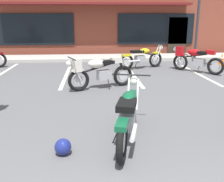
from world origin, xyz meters
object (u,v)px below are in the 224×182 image
(motorcycle_red_sportbike, at_px, (195,59))
(motorcycle_green_cafe_racer, at_px, (98,71))
(traffic_cone, at_px, (222,59))
(helmet_on_pavement, at_px, (63,147))
(motorcycle_foreground_classic, at_px, (128,115))
(motorcycle_orange_scrambler, at_px, (142,57))

(motorcycle_red_sportbike, height_order, motorcycle_green_cafe_racer, same)
(motorcycle_green_cafe_racer, relative_size, traffic_cone, 3.78)
(traffic_cone, bearing_deg, motorcycle_green_cafe_racer, -147.15)
(motorcycle_red_sportbike, relative_size, helmet_on_pavement, 6.57)
(motorcycle_green_cafe_racer, distance_m, traffic_cone, 6.76)
(motorcycle_green_cafe_racer, distance_m, helmet_on_pavement, 3.92)
(motorcycle_foreground_classic, distance_m, motorcycle_green_cafe_racer, 3.44)
(motorcycle_red_sportbike, xyz_separation_m, helmet_on_pavement, (-4.47, -6.06, -0.40))
(motorcycle_green_cafe_racer, xyz_separation_m, traffic_cone, (5.67, 3.66, -0.27))
(motorcycle_red_sportbike, height_order, helmet_on_pavement, motorcycle_red_sportbike)
(motorcycle_orange_scrambler, bearing_deg, traffic_cone, 7.92)
(motorcycle_orange_scrambler, bearing_deg, motorcycle_green_cafe_racer, -121.50)
(motorcycle_orange_scrambler, bearing_deg, motorcycle_foreground_classic, -102.99)
(motorcycle_green_cafe_racer, bearing_deg, helmet_on_pavement, -99.62)
(motorcycle_red_sportbike, distance_m, helmet_on_pavement, 7.54)
(motorcycle_orange_scrambler, bearing_deg, motorcycle_red_sportbike, -25.87)
(motorcycle_orange_scrambler, distance_m, helmet_on_pavement, 7.45)
(motorcycle_green_cafe_racer, height_order, motorcycle_orange_scrambler, same)
(helmet_on_pavement, distance_m, traffic_cone, 9.81)
(motorcycle_red_sportbike, xyz_separation_m, traffic_cone, (1.85, 1.44, -0.27))
(motorcycle_red_sportbike, xyz_separation_m, motorcycle_orange_scrambler, (-1.90, 0.92, -0.07))
(motorcycle_foreground_classic, bearing_deg, motorcycle_red_sportbike, 58.85)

